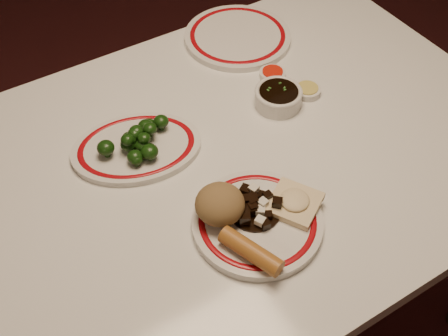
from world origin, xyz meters
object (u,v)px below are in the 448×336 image
stirfry_heap (254,207)px  spring_roll (251,251)px  rice_mound (220,204)px  broccoli_plate (137,148)px  main_plate (257,222)px  soy_bowl (278,98)px  fried_wonton (294,202)px  dining_table (249,171)px  broccoli_pile (137,139)px

stirfry_heap → spring_roll: bearing=-127.3°
rice_mound → broccoli_plate: 0.26m
main_plate → rice_mound: bearing=139.5°
spring_roll → soy_bowl: size_ratio=1.15×
main_plate → fried_wonton: size_ratio=2.61×
dining_table → soy_bowl: size_ratio=11.14×
soy_bowl → broccoli_pile: bearing=174.4°
broccoli_pile → soy_bowl: (0.34, -0.03, -0.02)m
dining_table → fried_wonton: bearing=-99.4°
dining_table → broccoli_plate: bearing=153.6°
dining_table → broccoli_plate: (-0.22, 0.11, 0.10)m
broccoli_pile → fried_wonton: bearing=-58.5°
dining_table → fried_wonton: fried_wonton is taller
spring_roll → broccoli_plate: bearing=78.2°
broccoli_pile → soy_bowl: size_ratio=1.57×
main_plate → broccoli_plate: (-0.11, 0.30, -0.00)m
stirfry_heap → broccoli_plate: size_ratio=0.33×
dining_table → main_plate: (-0.11, -0.19, 0.10)m
rice_mound → fried_wonton: (0.13, -0.06, -0.02)m
spring_roll → broccoli_pile: (-0.05, 0.35, 0.00)m
rice_mound → broccoli_plate: size_ratio=0.29×
dining_table → broccoli_plate: size_ratio=3.70×
main_plate → broccoli_pile: (-0.11, 0.29, 0.03)m
stirfry_heap → soy_bowl: stirfry_heap is taller
stirfry_heap → soy_bowl: 0.33m
main_plate → soy_bowl: bearing=48.1°
fried_wonton → stirfry_heap: (-0.07, 0.03, 0.00)m
main_plate → broccoli_plate: 0.32m
spring_roll → dining_table: bearing=36.1°
broccoli_pile → stirfry_heap: bearing=-67.3°
rice_mound → broccoli_pile: (-0.05, 0.25, -0.01)m
fried_wonton → broccoli_pile: (-0.18, 0.30, 0.01)m
dining_table → spring_roll: 0.33m
main_plate → spring_roll: 0.09m
rice_mound → spring_roll: 0.11m
rice_mound → spring_roll: size_ratio=0.76×
dining_table → stirfry_heap: bearing=-122.0°
broccoli_plate → soy_bowl: size_ratio=3.01×
main_plate → rice_mound: rice_mound is taller
main_plate → broccoli_pile: bearing=110.0°
rice_mound → soy_bowl: size_ratio=0.87×
stirfry_heap → fried_wonton: bearing=-23.5°
fried_wonton → broccoli_plate: (-0.19, 0.31, -0.02)m
fried_wonton → spring_roll: bearing=-159.2°
main_plate → soy_bowl: size_ratio=3.05×
fried_wonton → soy_bowl: bearing=60.1°
fried_wonton → broccoli_plate: 0.36m
main_plate → broccoli_pile: size_ratio=1.95×
rice_mound → broccoli_plate: bearing=102.1°
fried_wonton → soy_bowl: size_ratio=1.17×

